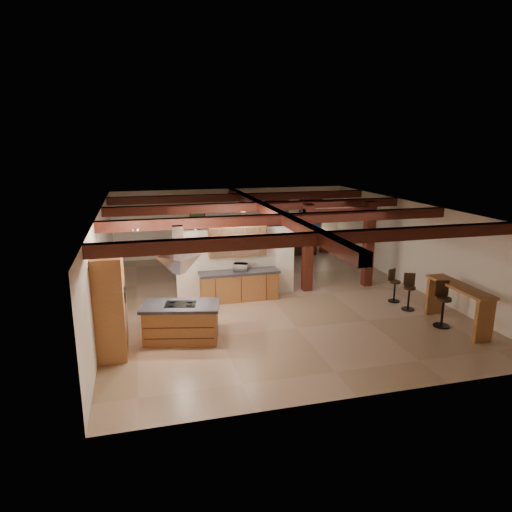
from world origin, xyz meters
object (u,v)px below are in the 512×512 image
at_px(kitchen_island, 181,322).
at_px(bar_counter, 458,299).
at_px(dining_table, 234,268).
at_px(sofa, 292,247).

relative_size(kitchen_island, bar_counter, 0.94).
relative_size(dining_table, sofa, 0.95).
xyz_separation_m(kitchen_island, dining_table, (2.41, 5.05, -0.13)).
height_order(kitchen_island, sofa, kitchen_island).
bearing_deg(dining_table, bar_counter, -34.96).
relative_size(dining_table, bar_counter, 0.89).
bearing_deg(bar_counter, kitchen_island, 171.94).
height_order(kitchen_island, bar_counter, bar_counter).
height_order(kitchen_island, dining_table, kitchen_island).
bearing_deg(kitchen_island, sofa, 54.64).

